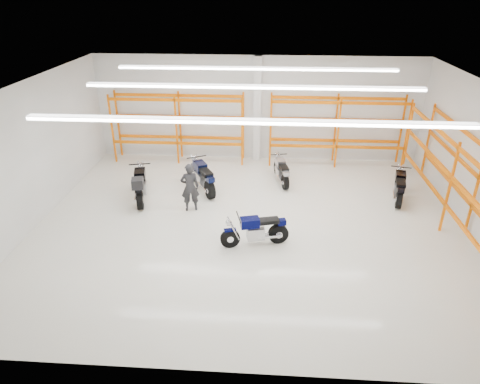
# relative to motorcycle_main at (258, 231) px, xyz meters

# --- Properties ---
(ground) EXTENTS (14.00, 14.00, 0.00)m
(ground) POSITION_rel_motorcycle_main_xyz_m (-0.27, 1.20, -0.48)
(ground) COLOR silver
(ground) RESTS_ON ground
(room_shell) EXTENTS (14.02, 12.02, 4.51)m
(room_shell) POSITION_rel_motorcycle_main_xyz_m (-0.27, 1.22, 2.80)
(room_shell) COLOR silver
(room_shell) RESTS_ON ground
(motorcycle_main) EXTENTS (2.06, 0.80, 1.03)m
(motorcycle_main) POSITION_rel_motorcycle_main_xyz_m (0.00, 0.00, 0.00)
(motorcycle_main) COLOR black
(motorcycle_main) RESTS_ON ground
(motorcycle_back_a) EXTENTS (0.98, 2.43, 1.26)m
(motorcycle_back_a) POSITION_rel_motorcycle_main_xyz_m (-4.31, 2.61, 0.12)
(motorcycle_back_a) COLOR black
(motorcycle_back_a) RESTS_ON ground
(motorcycle_back_b) EXTENTS (1.26, 2.16, 1.16)m
(motorcycle_back_b) POSITION_rel_motorcycle_main_xyz_m (-2.19, 3.62, 0.06)
(motorcycle_back_b) COLOR black
(motorcycle_back_b) RESTS_ON ground
(motorcycle_back_c) EXTENTS (0.74, 2.00, 0.99)m
(motorcycle_back_c) POSITION_rel_motorcycle_main_xyz_m (0.80, 4.56, -0.02)
(motorcycle_back_c) COLOR black
(motorcycle_back_c) RESTS_ON ground
(motorcycle_back_d) EXTENTS (0.87, 2.14, 1.07)m
(motorcycle_back_d) POSITION_rel_motorcycle_main_xyz_m (5.03, 3.34, 0.02)
(motorcycle_back_d) COLOR black
(motorcycle_back_d) RESTS_ON ground
(standing_man) EXTENTS (0.72, 0.56, 1.73)m
(standing_man) POSITION_rel_motorcycle_main_xyz_m (-2.39, 2.06, 0.39)
(standing_man) COLOR black
(standing_man) RESTS_ON ground
(structural_column) EXTENTS (0.32, 0.32, 4.50)m
(structural_column) POSITION_rel_motorcycle_main_xyz_m (-0.27, 7.02, 1.77)
(structural_column) COLOR white
(structural_column) RESTS_ON ground
(pallet_racking_back_left) EXTENTS (5.67, 0.87, 3.00)m
(pallet_racking_back_left) POSITION_rel_motorcycle_main_xyz_m (-3.67, 6.68, 1.30)
(pallet_racking_back_left) COLOR #F16305
(pallet_racking_back_left) RESTS_ON ground
(pallet_racking_back_right) EXTENTS (5.67, 0.87, 3.00)m
(pallet_racking_back_right) POSITION_rel_motorcycle_main_xyz_m (3.13, 6.68, 1.30)
(pallet_racking_back_right) COLOR #F16305
(pallet_racking_back_right) RESTS_ON ground
(pallet_racking_side) EXTENTS (0.87, 9.07, 3.00)m
(pallet_racking_side) POSITION_rel_motorcycle_main_xyz_m (6.21, 1.20, 1.33)
(pallet_racking_side) COLOR #F16305
(pallet_racking_side) RESTS_ON ground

